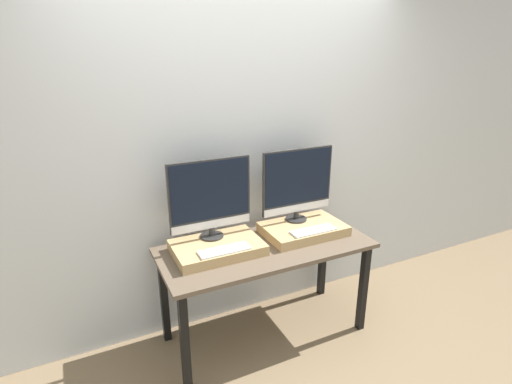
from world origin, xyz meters
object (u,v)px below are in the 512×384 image
Objects in this scene: keyboard_right at (313,230)px; keyboard_left at (224,250)px; monitor_right at (298,183)px; monitor_left at (210,197)px.

keyboard_left is at bearing 180.00° from keyboard_right.
keyboard_right is at bearing -90.00° from monitor_right.
monitor_left and monitor_right have the same top height.
monitor_right is 1.69× the size of keyboard_right.
monitor_right reaches higher than keyboard_right.
monitor_left is at bearing 161.14° from keyboard_right.
monitor_left is 1.69× the size of keyboard_right.
monitor_right is (0.67, 0.00, 0.00)m from monitor_left.
keyboard_right is (0.67, -0.23, -0.29)m from monitor_left.
keyboard_left is 0.77m from monitor_right.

